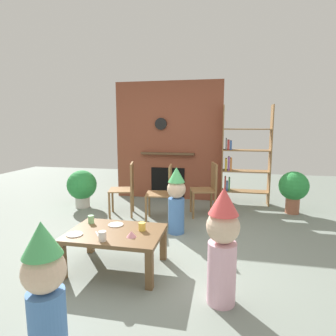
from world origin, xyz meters
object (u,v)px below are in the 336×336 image
at_px(birthday_cake_slice, 131,234).
at_px(dining_chair_left, 127,186).
at_px(paper_cup_near_left, 91,219).
at_px(bookshelf, 242,160).
at_px(paper_plate_front, 116,225).
at_px(coffee_table, 116,237).
at_px(dining_chair_middle, 164,190).
at_px(dining_chair_right, 208,186).
at_px(paper_plate_rear, 75,234).
at_px(potted_plant_tall, 294,188).
at_px(potted_plant_short, 82,186).
at_px(child_with_cone_hat, 45,292).
at_px(paper_cup_center, 142,227).
at_px(child_in_pink, 222,243).
at_px(paper_cup_near_right, 102,236).
at_px(child_by_the_chairs, 176,199).

relative_size(birthday_cake_slice, dining_chair_left, 0.11).
distance_m(paper_cup_near_left, dining_chair_left, 1.58).
relative_size(paper_cup_near_left, dining_chair_left, 0.10).
relative_size(bookshelf, paper_plate_front, 11.31).
distance_m(coffee_table, birthday_cake_slice, 0.26).
bearing_deg(dining_chair_middle, dining_chair_right, -155.28).
distance_m(paper_cup_near_left, paper_plate_rear, 0.36).
bearing_deg(potted_plant_tall, potted_plant_short, -174.25).
xyz_separation_m(birthday_cake_slice, child_with_cone_hat, (-0.16, -1.16, 0.07)).
distance_m(paper_cup_center, child_with_cone_hat, 1.36).
relative_size(paper_cup_near_left, child_in_pink, 0.09).
distance_m(coffee_table, paper_cup_near_right, 0.28).
bearing_deg(birthday_cake_slice, dining_chair_left, 110.99).
distance_m(child_with_cone_hat, potted_plant_short, 3.64).
bearing_deg(dining_chair_left, child_by_the_chairs, 132.29).
distance_m(paper_cup_center, paper_plate_rear, 0.69).
height_order(paper_plate_front, paper_plate_rear, same).
distance_m(dining_chair_middle, dining_chair_right, 0.79).
relative_size(paper_plate_rear, dining_chair_right, 0.18).
bearing_deg(child_in_pink, coffee_table, -0.00).
height_order(child_by_the_chairs, dining_chair_right, child_by_the_chairs).
xyz_separation_m(child_in_pink, potted_plant_tall, (1.18, 2.80, -0.09)).
bearing_deg(paper_cup_near_left, dining_chair_right, 56.14).
xyz_separation_m(birthday_cake_slice, dining_chair_middle, (-0.03, 1.70, 0.07)).
bearing_deg(paper_cup_near_right, child_with_cone_hat, -85.31).
xyz_separation_m(bookshelf, child_with_cone_hat, (-1.38, -4.13, -0.36)).
bearing_deg(paper_cup_near_right, dining_chair_middle, 83.24).
bearing_deg(birthday_cake_slice, potted_plant_tall, 50.42).
relative_size(paper_plate_rear, dining_chair_middle, 0.18).
xyz_separation_m(coffee_table, birthday_cake_slice, (0.21, -0.11, 0.09)).
bearing_deg(dining_chair_middle, paper_plate_rear, 65.42).
relative_size(paper_plate_front, dining_chair_middle, 0.19).
distance_m(paper_cup_center, child_in_pink, 0.97).
height_order(paper_cup_near_right, dining_chair_right, dining_chair_right).
bearing_deg(dining_chair_right, child_by_the_chairs, 52.75).
bearing_deg(paper_plate_rear, dining_chair_left, 93.83).
height_order(coffee_table, dining_chair_right, dining_chair_right).
xyz_separation_m(paper_plate_front, dining_chair_left, (-0.44, 1.58, 0.09)).
bearing_deg(child_by_the_chairs, paper_plate_front, -6.86).
relative_size(paper_cup_center, dining_chair_middle, 0.10).
bearing_deg(child_by_the_chairs, child_in_pink, 45.86).
bearing_deg(bookshelf, potted_plant_short, -164.06).
relative_size(paper_cup_near_right, paper_plate_rear, 0.59).
bearing_deg(dining_chair_right, paper_cup_near_right, 55.34).
height_order(child_with_cone_hat, dining_chair_middle, child_with_cone_hat).
xyz_separation_m(paper_plate_rear, potted_plant_short, (-1.11, 2.21, -0.02)).
bearing_deg(child_with_cone_hat, paper_cup_near_left, 13.91).
bearing_deg(potted_plant_short, child_in_pink, -42.96).
xyz_separation_m(child_with_cone_hat, child_in_pink, (1.06, 0.88, 0.03)).
height_order(child_in_pink, potted_plant_short, child_in_pink).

